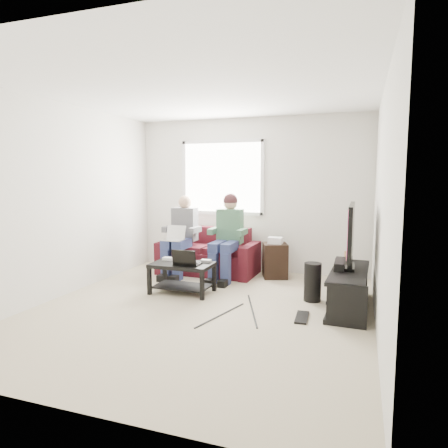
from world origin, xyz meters
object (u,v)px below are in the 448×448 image
(sofa, at_px, (209,256))
(end_table, at_px, (275,260))
(tv_stand, at_px, (349,291))
(subwoofer, at_px, (313,282))
(tv, at_px, (351,232))
(coffee_table, at_px, (182,271))

(sofa, bearing_deg, end_table, 2.38)
(tv_stand, height_order, subwoofer, subwoofer)
(tv, height_order, end_table, tv)
(tv_stand, bearing_deg, sofa, 153.55)
(sofa, distance_m, tv, 2.58)
(subwoofer, bearing_deg, tv_stand, -16.28)
(tv, bearing_deg, end_table, 137.15)
(sofa, bearing_deg, subwoofer, -28.76)
(coffee_table, height_order, subwoofer, subwoofer)
(sofa, distance_m, tv_stand, 2.55)
(coffee_table, xyz_separation_m, tv, (2.21, 0.18, 0.62))
(sofa, relative_size, subwoofer, 3.21)
(tv, bearing_deg, sofa, 155.57)
(sofa, relative_size, tv_stand, 1.13)
(sofa, xyz_separation_m, end_table, (1.11, 0.05, 0.01))
(end_table, bearing_deg, coffee_table, -129.71)
(sofa, bearing_deg, tv, -24.43)
(subwoofer, bearing_deg, end_table, 124.24)
(tv_stand, bearing_deg, subwoofer, 163.72)
(sofa, height_order, end_table, sofa)
(coffee_table, xyz_separation_m, end_table, (1.05, 1.26, -0.02))
(tv_stand, height_order, tv, tv)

